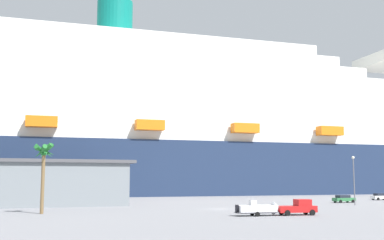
% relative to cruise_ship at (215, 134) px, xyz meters
% --- Properties ---
extents(ground_plane, '(600.00, 600.00, 0.00)m').
position_rel_cruise_ship_xyz_m(ground_plane, '(-25.24, -37.90, -19.43)').
color(ground_plane, gray).
extents(cruise_ship, '(288.99, 37.65, 65.30)m').
position_rel_cruise_ship_xyz_m(cruise_ship, '(0.00, 0.00, 0.00)').
color(cruise_ship, '#1E2D4C').
rests_on(cruise_ship, ground_plane).
extents(pickup_truck, '(5.74, 2.63, 2.20)m').
position_rel_cruise_ship_xyz_m(pickup_truck, '(-19.84, -83.98, -18.38)').
color(pickup_truck, red).
rests_on(pickup_truck, ground_plane).
extents(small_boat_on_trailer, '(7.41, 2.44, 2.15)m').
position_rel_cruise_ship_xyz_m(small_boat_on_trailer, '(-25.28, -83.55, -18.46)').
color(small_boat_on_trailer, '#595960').
rests_on(small_boat_on_trailer, ground_plane).
extents(palm_tree, '(3.37, 3.44, 10.36)m').
position_rel_cruise_ship_xyz_m(palm_tree, '(-54.03, -70.31, -11.12)').
color(palm_tree, brown).
rests_on(palm_tree, ground_plane).
extents(street_lamp, '(0.56, 0.56, 9.40)m').
position_rel_cruise_ship_xyz_m(street_lamp, '(3.35, -65.77, -13.44)').
color(street_lamp, slate).
rests_on(street_lamp, ground_plane).
extents(parked_car_green_wagon, '(4.88, 2.22, 1.58)m').
position_rel_cruise_ship_xyz_m(parked_car_green_wagon, '(7.00, -57.19, -18.59)').
color(parked_car_green_wagon, '#2D723F').
rests_on(parked_car_green_wagon, ground_plane).
extents(parked_car_white_van, '(4.46, 2.40, 1.58)m').
position_rel_cruise_ship_xyz_m(parked_car_white_van, '(22.65, -49.69, -18.59)').
color(parked_car_white_van, white).
rests_on(parked_car_white_van, ground_plane).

